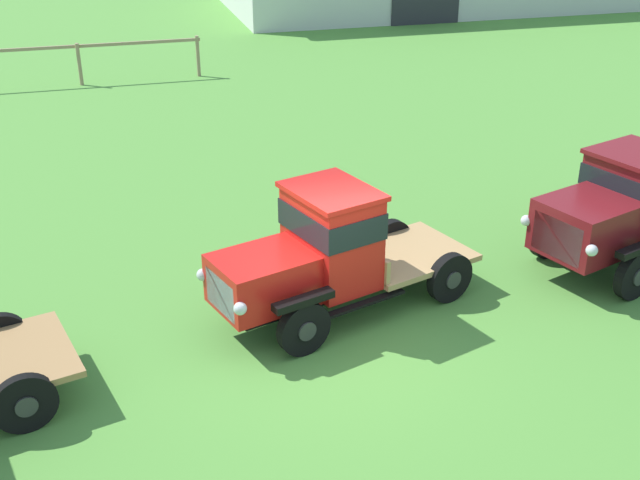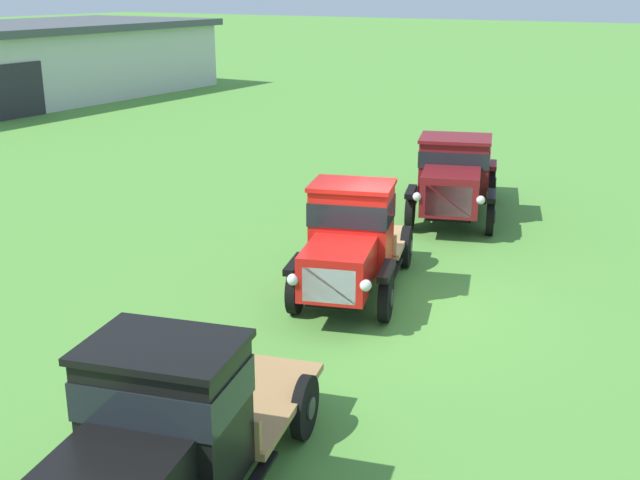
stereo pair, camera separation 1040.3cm
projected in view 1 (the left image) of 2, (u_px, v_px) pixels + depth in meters
ground_plane at (336, 343)px, 12.60m from camera, size 240.00×240.00×0.00m
vintage_truck_second_in_line at (323, 253)px, 12.93m from camera, size 4.94×2.94×2.21m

